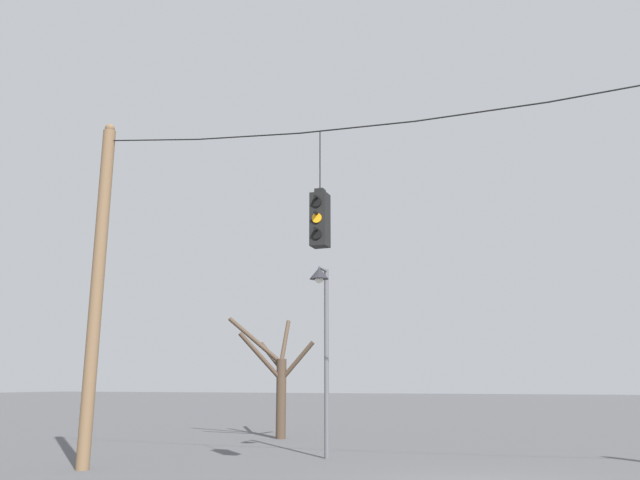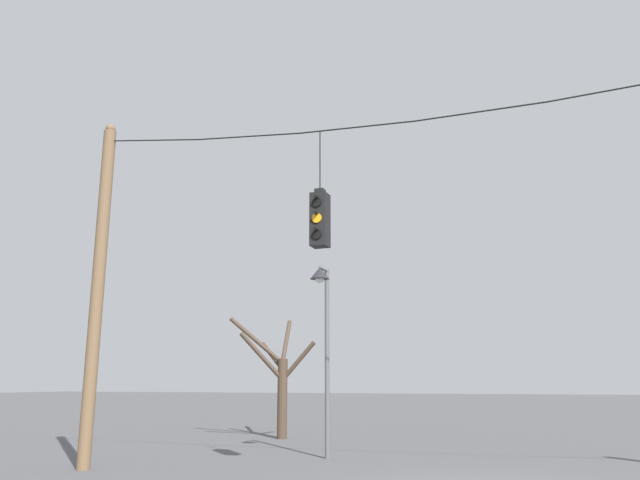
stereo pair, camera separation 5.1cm
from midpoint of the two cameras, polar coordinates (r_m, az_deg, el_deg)
name	(u,v)px [view 2 (the right image)]	position (r m, az deg, el deg)	size (l,w,h in m)	color
utility_pole_left	(98,287)	(15.20, -19.57, -4.08)	(0.29, 0.29, 7.97)	brown
span_wire	(478,102)	(12.69, 14.39, 12.16)	(17.43, 0.03, 0.67)	black
traffic_light_near_left_pole	(320,219)	(12.67, 0.10, 1.94)	(0.34, 0.46, 2.49)	black
street_lamp	(323,312)	(16.04, 0.37, -6.62)	(0.50, 0.85, 4.76)	#515156
bare_tree	(278,376)	(22.02, -3.77, -12.31)	(3.29, 2.78, 4.14)	#423326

